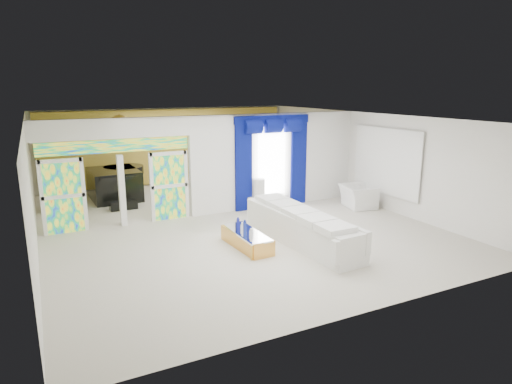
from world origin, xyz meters
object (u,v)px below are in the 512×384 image
grand_piano (114,184)px  armchair (358,197)px  white_sofa (301,228)px  coffee_table (247,240)px  console_table (267,202)px

grand_piano → armchair: bearing=-36.6°
white_sofa → grand_piano: (-3.39, 6.76, 0.14)m
coffee_table → armchair: bearing=19.8°
console_table → grand_piano: size_ratio=0.62×
coffee_table → armchair: armchair is taller
coffee_table → console_table: console_table is taller
white_sofa → grand_piano: size_ratio=1.95×
white_sofa → coffee_table: size_ratio=2.32×
coffee_table → armchair: (4.81, 1.73, 0.17)m
coffee_table → grand_piano: grand_piano is taller
coffee_table → grand_piano: (-2.04, 6.46, 0.32)m
white_sofa → coffee_table: white_sofa is taller
white_sofa → grand_piano: bearing=113.1°
armchair → grand_piano: size_ratio=0.54×
white_sofa → armchair: bearing=26.8°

